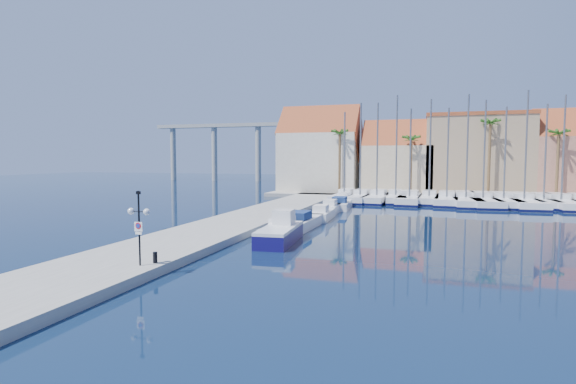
% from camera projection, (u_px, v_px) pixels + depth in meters
% --- Properties ---
extents(ground, '(260.00, 260.00, 0.00)m').
position_uv_depth(ground, '(303.00, 265.00, 23.78)').
color(ground, black).
rests_on(ground, ground).
extents(quay_west, '(6.00, 77.00, 0.50)m').
position_uv_depth(quay_west, '(245.00, 220.00, 39.28)').
color(quay_west, gray).
rests_on(quay_west, ground).
extents(shore_north, '(54.00, 16.00, 0.50)m').
position_uv_depth(shore_north, '(453.00, 195.00, 66.54)').
color(shore_north, gray).
rests_on(shore_north, ground).
extents(lamp_post, '(1.23, 0.36, 3.62)m').
position_uv_depth(lamp_post, '(139.00, 217.00, 21.50)').
color(lamp_post, black).
rests_on(lamp_post, quay_west).
extents(bollard, '(0.22, 0.22, 0.55)m').
position_uv_depth(bollard, '(155.00, 257.00, 22.18)').
color(bollard, black).
rests_on(bollard, quay_west).
extents(fishing_boat, '(2.44, 6.17, 2.11)m').
position_uv_depth(fishing_boat, '(280.00, 232.00, 30.27)').
color(fishing_boat, '#140E53').
rests_on(fishing_boat, ground).
extents(motorboat_west_0, '(2.07, 6.32, 1.40)m').
position_uv_depth(motorboat_west_0, '(285.00, 228.00, 33.16)').
color(motorboat_west_0, white).
rests_on(motorboat_west_0, ground).
extents(motorboat_west_1, '(2.29, 6.75, 1.40)m').
position_uv_depth(motorboat_west_1, '(301.00, 222.00, 36.67)').
color(motorboat_west_1, white).
rests_on(motorboat_west_1, ground).
extents(motorboat_west_2, '(1.95, 5.43, 1.40)m').
position_uv_depth(motorboat_west_2, '(322.00, 214.00, 41.65)').
color(motorboat_west_2, white).
rests_on(motorboat_west_2, ground).
extents(motorboat_west_3, '(1.84, 5.33, 1.40)m').
position_uv_depth(motorboat_west_3, '(331.00, 208.00, 47.12)').
color(motorboat_west_3, white).
rests_on(motorboat_west_3, ground).
extents(motorboat_west_4, '(2.53, 6.69, 1.40)m').
position_uv_depth(motorboat_west_4, '(340.00, 204.00, 50.57)').
color(motorboat_west_4, white).
rests_on(motorboat_west_4, ground).
extents(motorboat_west_5, '(2.16, 5.75, 1.40)m').
position_uv_depth(motorboat_west_5, '(345.00, 199.00, 57.05)').
color(motorboat_west_5, white).
rests_on(motorboat_west_5, ground).
extents(sailboat_0, '(3.00, 9.20, 11.66)m').
position_uv_depth(sailboat_0, '(345.00, 197.00, 59.28)').
color(sailboat_0, white).
rests_on(sailboat_0, ground).
extents(sailboat_1, '(3.35, 9.84, 12.72)m').
position_uv_depth(sailboat_1, '(361.00, 197.00, 58.39)').
color(sailboat_1, white).
rests_on(sailboat_1, ground).
extents(sailboat_2, '(3.32, 10.20, 12.68)m').
position_uv_depth(sailboat_2, '(377.00, 198.00, 58.00)').
color(sailboat_2, white).
rests_on(sailboat_2, ground).
extents(sailboat_3, '(3.37, 9.81, 13.59)m').
position_uv_depth(sailboat_3, '(395.00, 198.00, 57.91)').
color(sailboat_3, white).
rests_on(sailboat_3, ground).
extents(sailboat_4, '(3.21, 10.35, 11.77)m').
position_uv_depth(sailboat_4, '(410.00, 199.00, 56.47)').
color(sailboat_4, white).
rests_on(sailboat_4, ground).
extents(sailboat_5, '(2.89, 9.23, 12.95)m').
position_uv_depth(sailboat_5, '(429.00, 199.00, 56.51)').
color(sailboat_5, white).
rests_on(sailboat_5, ground).
extents(sailboat_6, '(3.35, 10.32, 11.75)m').
position_uv_depth(sailboat_6, '(447.00, 200.00, 55.29)').
color(sailboat_6, white).
rests_on(sailboat_6, ground).
extents(sailboat_7, '(3.61, 12.10, 13.27)m').
position_uv_depth(sailboat_7, '(465.00, 200.00, 54.72)').
color(sailboat_7, white).
rests_on(sailboat_7, ground).
extents(sailboat_8, '(3.98, 12.04, 12.49)m').
position_uv_depth(sailboat_8, '(482.00, 201.00, 53.92)').
color(sailboat_8, white).
rests_on(sailboat_8, ground).
extents(sailboat_9, '(3.60, 11.21, 11.66)m').
position_uv_depth(sailboat_9, '(502.00, 201.00, 53.44)').
color(sailboat_9, white).
rests_on(sailboat_9, ground).
extents(sailboat_10, '(3.60, 12.10, 13.43)m').
position_uv_depth(sailboat_10, '(523.00, 202.00, 52.56)').
color(sailboat_10, white).
rests_on(sailboat_10, ground).
extents(sailboat_11, '(2.44, 9.21, 11.87)m').
position_uv_depth(sailboat_11, '(542.00, 202.00, 52.32)').
color(sailboat_11, white).
rests_on(sailboat_11, ground).
extents(sailboat_12, '(3.92, 11.89, 12.79)m').
position_uv_depth(sailboat_12, '(559.00, 203.00, 51.72)').
color(sailboat_12, white).
rests_on(sailboat_12, ground).
extents(building_0, '(12.30, 9.00, 13.50)m').
position_uv_depth(building_0, '(321.00, 153.00, 71.02)').
color(building_0, beige).
rests_on(building_0, shore_north).
extents(building_1, '(10.30, 8.00, 11.00)m').
position_uv_depth(building_1, '(398.00, 161.00, 67.57)').
color(building_1, '#CCB590').
rests_on(building_1, shore_north).
extents(building_2, '(14.20, 10.20, 11.50)m').
position_uv_depth(building_2, '(476.00, 154.00, 65.20)').
color(building_2, tan).
rests_on(building_2, shore_north).
extents(building_3, '(10.30, 8.00, 12.00)m').
position_uv_depth(building_3, '(573.00, 157.00, 60.74)').
color(building_3, '#B3735A').
rests_on(building_3, shore_north).
extents(palm_0, '(2.60, 2.60, 10.15)m').
position_uv_depth(palm_0, '(340.00, 135.00, 64.88)').
color(palm_0, brown).
rests_on(palm_0, shore_north).
extents(palm_1, '(2.60, 2.60, 9.15)m').
position_uv_depth(palm_1, '(411.00, 141.00, 62.00)').
color(palm_1, brown).
rests_on(palm_1, shore_north).
extents(palm_2, '(2.60, 2.60, 11.15)m').
position_uv_depth(palm_2, '(490.00, 125.00, 58.91)').
color(palm_2, brown).
rests_on(palm_2, shore_north).
extents(palm_3, '(2.60, 2.60, 9.65)m').
position_uv_depth(palm_3, '(559.00, 135.00, 56.66)').
color(palm_3, brown).
rests_on(palm_3, shore_north).
extents(viaduct, '(48.00, 2.20, 14.45)m').
position_uv_depth(viaduct, '(239.00, 140.00, 112.65)').
color(viaduct, '#9E9E99').
rests_on(viaduct, ground).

